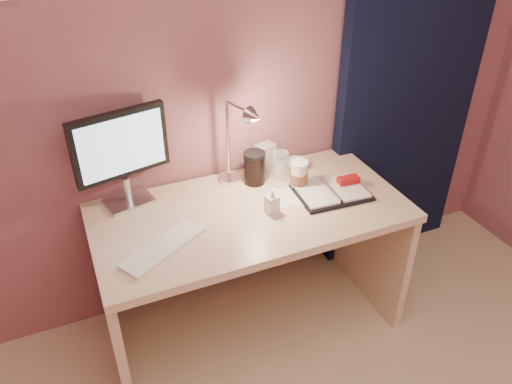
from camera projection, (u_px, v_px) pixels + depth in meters
name	position (u px, v px, depth m)	size (l,w,h in m)	color
room	(397.00, 71.00, 2.57)	(3.50, 3.50, 3.50)	#C6B28E
desk	(245.00, 239.00, 2.41)	(1.40, 0.70, 0.73)	beige
monitor	(120.00, 150.00, 2.13)	(0.42, 0.19, 0.45)	silver
keyboard	(164.00, 247.00, 1.99)	(0.38, 0.11, 0.02)	white
planner	(333.00, 191.00, 2.33)	(0.34, 0.27, 0.05)	black
paper_a	(280.00, 198.00, 2.31)	(0.13, 0.13, 0.00)	white
paper_b	(319.00, 185.00, 2.40)	(0.14, 0.14, 0.00)	white
paper_c	(296.00, 196.00, 2.32)	(0.14, 0.14, 0.00)	white
coffee_cup	(299.00, 176.00, 2.35)	(0.08, 0.08, 0.14)	silver
clear_cup	(280.00, 165.00, 2.42)	(0.08, 0.08, 0.14)	white
bowl	(297.00, 164.00, 2.53)	(0.12, 0.12, 0.04)	silver
lotion_bottle	(272.00, 200.00, 2.19)	(0.05, 0.05, 0.12)	silver
dark_jar	(254.00, 169.00, 2.38)	(0.10, 0.10, 0.14)	black
product_box	(265.00, 156.00, 2.51)	(0.09, 0.07, 0.13)	beige
desk_lamp	(228.00, 141.00, 2.20)	(0.16, 0.27, 0.44)	silver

